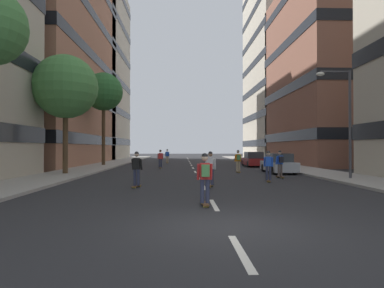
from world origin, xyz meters
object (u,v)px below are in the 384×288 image
at_px(skater_0, 137,167).
at_px(skater_3, 268,165).
at_px(street_tree_near, 104,92).
at_px(skater_5, 238,160).
at_px(street_tree_far, 66,87).
at_px(streetlamp_right, 344,112).
at_px(skater_1, 210,167).
at_px(skater_4, 160,158).
at_px(parked_car_mid, 253,160).
at_px(parked_car_near, 279,164).
at_px(skater_6, 280,162).
at_px(skater_2, 205,176).
at_px(skater_7, 167,155).

height_order(skater_0, skater_3, same).
distance_m(street_tree_near, skater_5, 17.19).
relative_size(street_tree_far, streetlamp_right, 1.30).
relative_size(skater_1, skater_3, 1.00).
relative_size(street_tree_near, skater_5, 5.50).
xyz_separation_m(street_tree_near, skater_1, (9.73, -18.38, -6.87)).
xyz_separation_m(street_tree_near, skater_4, (6.27, -3.70, -6.87)).
distance_m(street_tree_near, skater_3, 22.02).
bearing_deg(streetlamp_right, skater_5, 130.63).
height_order(parked_car_mid, skater_1, skater_1).
bearing_deg(streetlamp_right, skater_3, -171.87).
bearing_deg(skater_3, skater_1, -147.98).
height_order(parked_car_near, skater_6, skater_6).
bearing_deg(skater_0, parked_car_mid, 60.93).
bearing_deg(street_tree_near, skater_2, -69.06).
bearing_deg(skater_3, parked_car_near, 68.36).
bearing_deg(skater_4, skater_6, -50.50).
bearing_deg(streetlamp_right, skater_4, 135.01).
relative_size(street_tree_far, skater_2, 4.74).
relative_size(skater_2, skater_6, 1.00).
relative_size(parked_car_near, streetlamp_right, 0.68).
height_order(skater_3, skater_4, same).
relative_size(skater_1, skater_6, 1.00).
height_order(streetlamp_right, skater_0, streetlamp_right).
xyz_separation_m(parked_car_mid, skater_7, (-9.31, 7.74, 0.29)).
height_order(skater_0, skater_4, same).
relative_size(skater_3, skater_4, 1.00).
bearing_deg(skater_3, streetlamp_right, 8.13).
distance_m(skater_1, skater_3, 4.18).
relative_size(parked_car_mid, skater_5, 2.47).
xyz_separation_m(skater_2, skater_7, (-2.60, 30.34, -0.03)).
bearing_deg(street_tree_far, skater_4, 50.38).
distance_m(parked_car_mid, street_tree_near, 17.36).
bearing_deg(skater_6, skater_7, 111.76).
relative_size(street_tree_near, skater_2, 5.50).
bearing_deg(parked_car_near, skater_4, 147.08).
bearing_deg(street_tree_far, street_tree_near, 90.00).
height_order(parked_car_near, skater_3, skater_3).
height_order(skater_1, skater_5, same).
xyz_separation_m(street_tree_far, skater_5, (12.74, 1.99, -5.28)).
bearing_deg(skater_4, street_tree_far, -129.62).
bearing_deg(skater_6, parked_car_mid, 84.99).
height_order(parked_car_near, skater_7, skater_7).
xyz_separation_m(skater_3, skater_7, (-6.81, 22.80, 0.00)).
relative_size(streetlamp_right, skater_1, 3.65).
xyz_separation_m(street_tree_far, skater_0, (6.07, -7.31, -5.31)).
height_order(skater_0, skater_5, same).
bearing_deg(skater_3, skater_0, -161.48).
relative_size(parked_car_mid, streetlamp_right, 0.68).
bearing_deg(streetlamp_right, parked_car_mid, 99.00).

